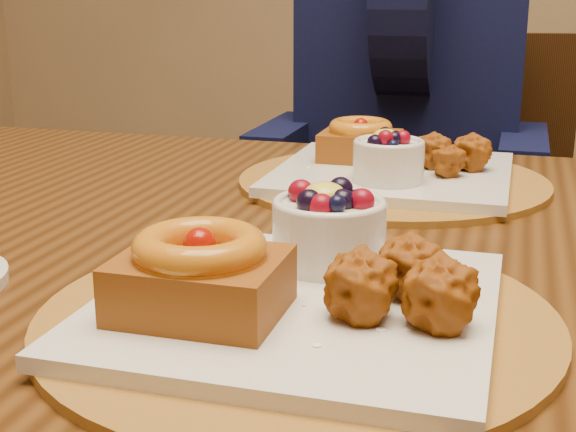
{
  "coord_description": "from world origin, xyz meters",
  "views": [
    {
      "loc": [
        0.11,
        -0.74,
        0.99
      ],
      "look_at": [
        -0.06,
        -0.17,
        0.82
      ],
      "focal_mm": 50.0,
      "sensor_mm": 36.0,
      "label": 1
    }
  ],
  "objects_px": {
    "place_setting_near": "(295,286)",
    "place_setting_far": "(391,168)",
    "diner": "(411,74)",
    "chair_far": "(464,242)",
    "dining_table": "(355,308)"
  },
  "relations": [
    {
      "from": "place_setting_near",
      "to": "diner",
      "type": "relative_size",
      "value": 0.48
    },
    {
      "from": "dining_table",
      "to": "chair_far",
      "type": "xyz_separation_m",
      "value": [
        0.06,
        0.82,
        -0.18
      ]
    },
    {
      "from": "dining_table",
      "to": "place_setting_near",
      "type": "bearing_deg",
      "value": -90.79
    },
    {
      "from": "place_setting_near",
      "to": "place_setting_far",
      "type": "bearing_deg",
      "value": 89.88
    },
    {
      "from": "dining_table",
      "to": "place_setting_near",
      "type": "xyz_separation_m",
      "value": [
        -0.0,
        -0.21,
        0.1
      ]
    },
    {
      "from": "place_setting_near",
      "to": "place_setting_far",
      "type": "height_order",
      "value": "place_setting_near"
    },
    {
      "from": "dining_table",
      "to": "place_setting_far",
      "type": "xyz_separation_m",
      "value": [
        -0.0,
        0.22,
        0.1
      ]
    },
    {
      "from": "diner",
      "to": "chair_far",
      "type": "bearing_deg",
      "value": 53.13
    },
    {
      "from": "place_setting_near",
      "to": "diner",
      "type": "height_order",
      "value": "diner"
    },
    {
      "from": "chair_far",
      "to": "diner",
      "type": "relative_size",
      "value": 1.15
    },
    {
      "from": "dining_table",
      "to": "diner",
      "type": "xyz_separation_m",
      "value": [
        -0.05,
        0.72,
        0.16
      ]
    },
    {
      "from": "place_setting_near",
      "to": "chair_far",
      "type": "bearing_deg",
      "value": 86.67
    },
    {
      "from": "dining_table",
      "to": "chair_far",
      "type": "relative_size",
      "value": 1.78
    },
    {
      "from": "dining_table",
      "to": "place_setting_near",
      "type": "distance_m",
      "value": 0.24
    },
    {
      "from": "place_setting_near",
      "to": "place_setting_far",
      "type": "xyz_separation_m",
      "value": [
        0.0,
        0.43,
        -0.0
      ]
    }
  ]
}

